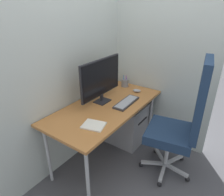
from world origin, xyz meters
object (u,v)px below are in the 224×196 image
(filing_cabinet, at_px, (125,122))
(office_chair, at_px, (183,120))
(pen_holder, at_px, (125,83))
(notebook, at_px, (94,125))
(monitor, at_px, (101,79))
(keyboard, at_px, (126,102))
(mouse, at_px, (137,91))

(filing_cabinet, bearing_deg, office_chair, -103.98)
(pen_holder, distance_m, notebook, 1.02)
(filing_cabinet, xyz_separation_m, pen_holder, (0.15, 0.11, 0.49))
(monitor, bearing_deg, keyboard, -65.05)
(monitor, xyz_separation_m, notebook, (-0.44, -0.25, -0.27))
(keyboard, relative_size, pen_holder, 2.16)
(filing_cabinet, bearing_deg, notebook, -168.61)
(office_chair, height_order, monitor, office_chair)
(office_chair, height_order, pen_holder, office_chair)
(filing_cabinet, relative_size, notebook, 2.72)
(monitor, relative_size, pen_holder, 3.57)
(office_chair, relative_size, notebook, 6.57)
(office_chair, distance_m, notebook, 0.89)
(office_chair, bearing_deg, keyboard, 96.54)
(notebook, bearing_deg, mouse, -12.29)
(office_chair, relative_size, filing_cabinet, 2.41)
(filing_cabinet, relative_size, mouse, 5.62)
(monitor, relative_size, mouse, 6.63)
(keyboard, bearing_deg, monitor, 114.95)
(filing_cabinet, bearing_deg, keyboard, -146.97)
(office_chair, xyz_separation_m, monitor, (-0.19, 0.87, 0.31))
(keyboard, bearing_deg, office_chair, -83.46)
(mouse, bearing_deg, office_chair, -128.58)
(monitor, height_order, keyboard, monitor)
(office_chair, height_order, notebook, office_chair)
(office_chair, height_order, filing_cabinet, office_chair)
(filing_cabinet, xyz_separation_m, keyboard, (-0.27, -0.17, 0.45))
(filing_cabinet, relative_size, monitor, 0.85)
(pen_holder, bearing_deg, mouse, -109.15)
(monitor, bearing_deg, office_chair, -77.74)
(monitor, relative_size, keyboard, 1.65)
(office_chair, xyz_separation_m, keyboard, (-0.07, 0.62, 0.05))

